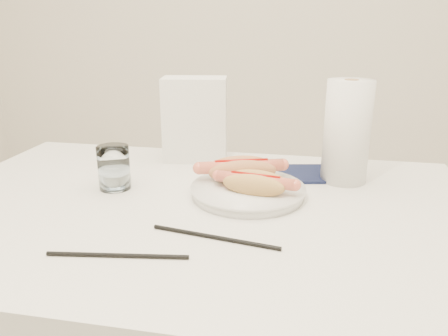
% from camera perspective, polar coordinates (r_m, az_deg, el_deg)
% --- Properties ---
extents(table, '(1.20, 0.80, 0.75)m').
position_cam_1_polar(table, '(0.96, -3.74, -8.04)').
color(table, silver).
rests_on(table, ground).
extents(plate, '(0.28, 0.28, 0.02)m').
position_cam_1_polar(plate, '(0.97, 3.12, -3.16)').
color(plate, silver).
rests_on(plate, table).
extents(hotdog_left, '(0.19, 0.12, 0.05)m').
position_cam_1_polar(hotdog_left, '(1.01, 2.28, -0.23)').
color(hotdog_left, '#C17C4D').
rests_on(hotdog_left, plate).
extents(hotdog_right, '(0.17, 0.09, 0.05)m').
position_cam_1_polar(hotdog_right, '(0.93, 4.11, -2.01)').
color(hotdog_right, tan).
rests_on(hotdog_right, plate).
extents(water_glass, '(0.07, 0.07, 0.10)m').
position_cam_1_polar(water_glass, '(1.04, -14.17, 0.06)').
color(water_glass, silver).
rests_on(water_glass, table).
extents(chopstick_near, '(0.24, 0.04, 0.01)m').
position_cam_1_polar(chopstick_near, '(0.76, -13.74, -11.01)').
color(chopstick_near, black).
rests_on(chopstick_near, table).
extents(chopstick_far, '(0.24, 0.05, 0.01)m').
position_cam_1_polar(chopstick_far, '(0.79, -1.20, -9.01)').
color(chopstick_far, black).
rests_on(chopstick_far, table).
extents(napkin_box, '(0.18, 0.12, 0.23)m').
position_cam_1_polar(napkin_box, '(1.21, -3.79, 6.33)').
color(napkin_box, silver).
rests_on(napkin_box, table).
extents(navy_napkin, '(0.16, 0.16, 0.01)m').
position_cam_1_polar(navy_napkin, '(1.12, 10.08, -0.73)').
color(navy_napkin, black).
rests_on(navy_napkin, table).
extents(paper_towel_roll, '(0.14, 0.14, 0.24)m').
position_cam_1_polar(paper_towel_roll, '(1.07, 15.74, 4.55)').
color(paper_towel_roll, white).
rests_on(paper_towel_roll, table).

